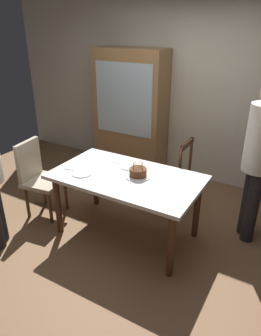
{
  "coord_description": "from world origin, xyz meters",
  "views": [
    {
      "loc": [
        1.54,
        -2.55,
        2.24
      ],
      "look_at": [
        0.05,
        0.0,
        0.85
      ],
      "focal_mm": 33.44,
      "sensor_mm": 36.0,
      "label": 1
    }
  ],
  "objects_px": {
    "plate_near_celebrant": "(82,173)",
    "plate_far_side": "(130,166)",
    "person_guest": "(259,157)",
    "china_cabinet": "(131,113)",
    "birthday_cake": "(138,173)",
    "chair_upholstered": "(38,174)",
    "chair_spindle_back": "(171,176)",
    "dining_table": "(126,183)"
  },
  "relations": [
    {
      "from": "plate_far_side",
      "to": "chair_spindle_back",
      "type": "bearing_deg",
      "value": 64.12
    },
    {
      "from": "birthday_cake",
      "to": "plate_near_celebrant",
      "type": "xyz_separation_m",
      "value": [
        -0.55,
        -0.25,
        -0.04
      ]
    },
    {
      "from": "plate_near_celebrant",
      "to": "plate_far_side",
      "type": "relative_size",
      "value": 1.0
    },
    {
      "from": "person_guest",
      "to": "china_cabinet",
      "type": "bearing_deg",
      "value": 156.01
    },
    {
      "from": "person_guest",
      "to": "birthday_cake",
      "type": "bearing_deg",
      "value": -150.79
    },
    {
      "from": "china_cabinet",
      "to": "plate_far_side",
      "type": "bearing_deg",
      "value": -60.21
    },
    {
      "from": "plate_far_side",
      "to": "plate_near_celebrant",
      "type": "bearing_deg",
      "value": -130.92
    },
    {
      "from": "chair_spindle_back",
      "to": "china_cabinet",
      "type": "height_order",
      "value": "china_cabinet"
    },
    {
      "from": "plate_near_celebrant",
      "to": "chair_spindle_back",
      "type": "relative_size",
      "value": 0.23
    },
    {
      "from": "dining_table",
      "to": "person_guest",
      "type": "bearing_deg",
      "value": 28.48
    },
    {
      "from": "chair_upholstered",
      "to": "plate_near_celebrant",
      "type": "bearing_deg",
      "value": -4.2
    },
    {
      "from": "plate_near_celebrant",
      "to": "person_guest",
      "type": "height_order",
      "value": "person_guest"
    },
    {
      "from": "birthday_cake",
      "to": "chair_spindle_back",
      "type": "height_order",
      "value": "chair_spindle_back"
    },
    {
      "from": "birthday_cake",
      "to": "person_guest",
      "type": "xyz_separation_m",
      "value": [
        1.08,
        0.6,
        0.19
      ]
    },
    {
      "from": "plate_near_celebrant",
      "to": "birthday_cake",
      "type": "bearing_deg",
      "value": 24.43
    },
    {
      "from": "birthday_cake",
      "to": "chair_spindle_back",
      "type": "bearing_deg",
      "value": 83.59
    },
    {
      "from": "plate_far_side",
      "to": "chair_spindle_back",
      "type": "relative_size",
      "value": 0.23
    },
    {
      "from": "chair_upholstered",
      "to": "person_guest",
      "type": "height_order",
      "value": "person_guest"
    },
    {
      "from": "plate_near_celebrant",
      "to": "plate_far_side",
      "type": "bearing_deg",
      "value": 49.08
    },
    {
      "from": "china_cabinet",
      "to": "person_guest",
      "type": "bearing_deg",
      "value": -23.99
    },
    {
      "from": "plate_near_celebrant",
      "to": "china_cabinet",
      "type": "xyz_separation_m",
      "value": [
        -0.42,
        1.76,
        0.2
      ]
    },
    {
      "from": "chair_upholstered",
      "to": "china_cabinet",
      "type": "bearing_deg",
      "value": 79.14
    },
    {
      "from": "plate_near_celebrant",
      "to": "dining_table",
      "type": "bearing_deg",
      "value": 25.26
    },
    {
      "from": "dining_table",
      "to": "birthday_cake",
      "type": "bearing_deg",
      "value": 21.19
    },
    {
      "from": "plate_near_celebrant",
      "to": "chair_upholstered",
      "type": "bearing_deg",
      "value": 175.8
    },
    {
      "from": "dining_table",
      "to": "chair_spindle_back",
      "type": "relative_size",
      "value": 1.67
    },
    {
      "from": "plate_far_side",
      "to": "china_cabinet",
      "type": "height_order",
      "value": "china_cabinet"
    },
    {
      "from": "birthday_cake",
      "to": "plate_far_side",
      "type": "height_order",
      "value": "birthday_cake"
    },
    {
      "from": "dining_table",
      "to": "chair_upholstered",
      "type": "height_order",
      "value": "chair_upholstered"
    },
    {
      "from": "birthday_cake",
      "to": "china_cabinet",
      "type": "xyz_separation_m",
      "value": [
        -0.97,
        1.51,
        0.16
      ]
    },
    {
      "from": "plate_near_celebrant",
      "to": "china_cabinet",
      "type": "height_order",
      "value": "china_cabinet"
    },
    {
      "from": "dining_table",
      "to": "china_cabinet",
      "type": "distance_m",
      "value": 1.8
    },
    {
      "from": "plate_far_side",
      "to": "chair_spindle_back",
      "type": "distance_m",
      "value": 0.7
    },
    {
      "from": "dining_table",
      "to": "person_guest",
      "type": "relative_size",
      "value": 0.92
    },
    {
      "from": "chair_upholstered",
      "to": "birthday_cake",
      "type": "bearing_deg",
      "value": 8.59
    },
    {
      "from": "china_cabinet",
      "to": "dining_table",
      "type": "bearing_deg",
      "value": -61.29
    },
    {
      "from": "dining_table",
      "to": "plate_near_celebrant",
      "type": "distance_m",
      "value": 0.49
    },
    {
      "from": "birthday_cake",
      "to": "chair_upholstered",
      "type": "xyz_separation_m",
      "value": [
        -1.3,
        -0.2,
        -0.26
      ]
    },
    {
      "from": "plate_far_side",
      "to": "chair_upholstered",
      "type": "relative_size",
      "value": 0.23
    },
    {
      "from": "chair_spindle_back",
      "to": "plate_far_side",
      "type": "bearing_deg",
      "value": -115.88
    },
    {
      "from": "dining_table",
      "to": "birthday_cake",
      "type": "distance_m",
      "value": 0.18
    },
    {
      "from": "chair_spindle_back",
      "to": "person_guest",
      "type": "xyz_separation_m",
      "value": [
        0.99,
        -0.13,
        0.53
      ]
    }
  ]
}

